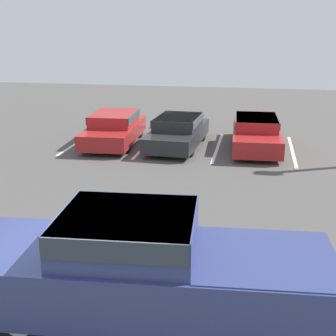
{
  "coord_description": "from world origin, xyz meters",
  "views": [
    {
      "loc": [
        2.54,
        -6.69,
        4.68
      ],
      "look_at": [
        0.32,
        5.08,
        1.0
      ],
      "focal_mm": 50.0,
      "sensor_mm": 36.0,
      "label": 1
    }
  ],
  "objects_px": {
    "pickup_truck": "(148,268)",
    "parked_sedan_a": "(114,127)",
    "parked_sedan_b": "(178,131)",
    "parked_sedan_c": "(256,132)",
    "wheel_stop_curb": "(169,127)"
  },
  "relations": [
    {
      "from": "pickup_truck",
      "to": "parked_sedan_a",
      "type": "xyz_separation_m",
      "value": [
        -4.04,
        11.37,
        -0.24
      ]
    },
    {
      "from": "parked_sedan_a",
      "to": "parked_sedan_b",
      "type": "distance_m",
      "value": 2.63
    },
    {
      "from": "parked_sedan_b",
      "to": "parked_sedan_c",
      "type": "height_order",
      "value": "parked_sedan_c"
    },
    {
      "from": "parked_sedan_b",
      "to": "parked_sedan_c",
      "type": "xyz_separation_m",
      "value": [
        3.06,
        0.33,
        0.01
      ]
    },
    {
      "from": "parked_sedan_a",
      "to": "pickup_truck",
      "type": "bearing_deg",
      "value": 16.33
    },
    {
      "from": "parked_sedan_c",
      "to": "parked_sedan_b",
      "type": "bearing_deg",
      "value": -86.35
    },
    {
      "from": "parked_sedan_c",
      "to": "wheel_stop_curb",
      "type": "distance_m",
      "value": 4.98
    },
    {
      "from": "pickup_truck",
      "to": "parked_sedan_c",
      "type": "xyz_separation_m",
      "value": [
        1.65,
        11.7,
        -0.26
      ]
    },
    {
      "from": "pickup_truck",
      "to": "parked_sedan_a",
      "type": "relative_size",
      "value": 1.33
    },
    {
      "from": "parked_sedan_b",
      "to": "wheel_stop_curb",
      "type": "distance_m",
      "value": 3.42
    },
    {
      "from": "parked_sedan_b",
      "to": "wheel_stop_curb",
      "type": "relative_size",
      "value": 2.57
    },
    {
      "from": "pickup_truck",
      "to": "parked_sedan_b",
      "type": "xyz_separation_m",
      "value": [
        -1.41,
        11.36,
        -0.27
      ]
    },
    {
      "from": "parked_sedan_a",
      "to": "wheel_stop_curb",
      "type": "distance_m",
      "value": 3.7
    },
    {
      "from": "pickup_truck",
      "to": "wheel_stop_curb",
      "type": "relative_size",
      "value": 3.47
    },
    {
      "from": "parked_sedan_c",
      "to": "wheel_stop_curb",
      "type": "bearing_deg",
      "value": -128.54
    }
  ]
}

